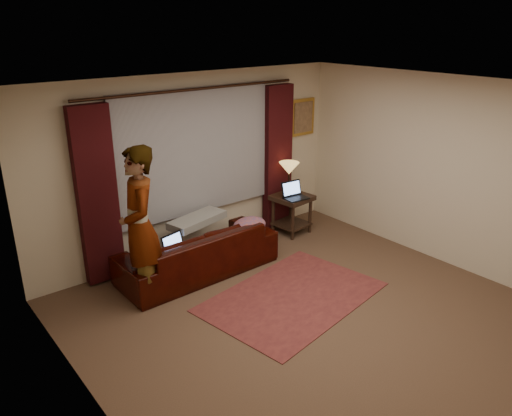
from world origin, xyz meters
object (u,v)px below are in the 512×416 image
Objects in this scene: end_table at (292,214)px; person at (140,227)px; tiffany_lamp at (289,178)px; sofa at (197,243)px; laptop_table at (296,191)px; laptop_sofa at (179,245)px.

person reaches higher than end_table.
person is at bearing -169.18° from tiffany_lamp.
person reaches higher than sofa.
tiffany_lamp reaches higher than laptop_table.
sofa is 2.03m from tiffany_lamp.
end_table is (2.29, 0.36, -0.24)m from laptop_sofa.
end_table is 0.59m from tiffany_lamp.
laptop_sofa reaches higher than end_table.
person reaches higher than laptop_sofa.
end_table is at bearing 115.57° from person.
laptop_table is at bearing 112.74° from person.
person is at bearing -171.37° from end_table.
end_table is 0.47m from laptop_table.
person reaches higher than laptop_table.
tiffany_lamp is at bearing 117.76° from person.
tiffany_lamp reaches higher than laptop_sofa.
laptop_sofa is at bearing 114.66° from person.
end_table is at bearing -102.43° from tiffany_lamp.
person is (-2.85, -0.55, 0.09)m from tiffany_lamp.
laptop_table is 0.20× the size of person.
laptop_sofa is 0.18× the size of person.
laptop_table is (2.23, 0.21, 0.20)m from laptop_sofa.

